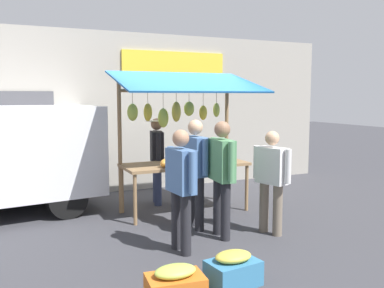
{
  "coord_description": "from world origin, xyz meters",
  "views": [
    {
      "loc": [
        2.97,
        6.78,
        2.07
      ],
      "look_at": [
        0.0,
        0.3,
        1.25
      ],
      "focal_mm": 39.69,
      "sensor_mm": 36.0,
      "label": 1
    }
  ],
  "objects_px": {
    "vendor_with_sunhat": "(157,154)",
    "shopper_with_shopping_bag": "(181,182)",
    "market_stall": "(183,125)",
    "produce_crate_side": "(175,284)",
    "produce_crate_near": "(233,270)",
    "shopper_in_striped_shirt": "(195,166)",
    "shopper_with_ponytail": "(222,170)",
    "shopper_in_grey_tee": "(271,176)"
  },
  "relations": [
    {
      "from": "vendor_with_sunhat",
      "to": "produce_crate_near",
      "type": "relative_size",
      "value": 2.76
    },
    {
      "from": "shopper_in_striped_shirt",
      "to": "shopper_with_shopping_bag",
      "type": "distance_m",
      "value": 1.03
    },
    {
      "from": "market_stall",
      "to": "shopper_with_ponytail",
      "type": "distance_m",
      "value": 1.63
    },
    {
      "from": "shopper_in_grey_tee",
      "to": "produce_crate_side",
      "type": "relative_size",
      "value": 2.5
    },
    {
      "from": "vendor_with_sunhat",
      "to": "produce_crate_near",
      "type": "height_order",
      "value": "vendor_with_sunhat"
    },
    {
      "from": "shopper_with_ponytail",
      "to": "vendor_with_sunhat",
      "type": "bearing_deg",
      "value": 9.66
    },
    {
      "from": "market_stall",
      "to": "shopper_in_grey_tee",
      "type": "distance_m",
      "value": 1.95
    },
    {
      "from": "produce_crate_side",
      "to": "produce_crate_near",
      "type": "bearing_deg",
      "value": -175.13
    },
    {
      "from": "vendor_with_sunhat",
      "to": "shopper_with_shopping_bag",
      "type": "relative_size",
      "value": 1.01
    },
    {
      "from": "shopper_in_grey_tee",
      "to": "vendor_with_sunhat",
      "type": "bearing_deg",
      "value": 4.52
    },
    {
      "from": "shopper_with_ponytail",
      "to": "produce_crate_near",
      "type": "xyz_separation_m",
      "value": [
        0.64,
        1.45,
        -0.82
      ]
    },
    {
      "from": "market_stall",
      "to": "shopper_with_shopping_bag",
      "type": "bearing_deg",
      "value": 65.73
    },
    {
      "from": "market_stall",
      "to": "shopper_with_shopping_bag",
      "type": "height_order",
      "value": "market_stall"
    },
    {
      "from": "vendor_with_sunhat",
      "to": "shopper_in_grey_tee",
      "type": "xyz_separation_m",
      "value": [
        -0.94,
        2.39,
        -0.09
      ]
    },
    {
      "from": "shopper_with_ponytail",
      "to": "produce_crate_near",
      "type": "height_order",
      "value": "shopper_with_ponytail"
    },
    {
      "from": "produce_crate_side",
      "to": "market_stall",
      "type": "bearing_deg",
      "value": -114.79
    },
    {
      "from": "shopper_in_striped_shirt",
      "to": "market_stall",
      "type": "bearing_deg",
      "value": -15.87
    },
    {
      "from": "vendor_with_sunhat",
      "to": "produce_crate_near",
      "type": "xyz_separation_m",
      "value": [
        0.45,
        3.67,
        -0.8
      ]
    },
    {
      "from": "shopper_in_grey_tee",
      "to": "shopper_with_ponytail",
      "type": "height_order",
      "value": "shopper_with_ponytail"
    },
    {
      "from": "vendor_with_sunhat",
      "to": "shopper_in_striped_shirt",
      "type": "relative_size",
      "value": 0.97
    },
    {
      "from": "shopper_in_striped_shirt",
      "to": "shopper_with_ponytail",
      "type": "height_order",
      "value": "shopper_with_ponytail"
    },
    {
      "from": "market_stall",
      "to": "shopper_in_striped_shirt",
      "type": "distance_m",
      "value": 1.16
    },
    {
      "from": "vendor_with_sunhat",
      "to": "shopper_in_striped_shirt",
      "type": "xyz_separation_m",
      "value": [
        -0.02,
        1.69,
        0.02
      ]
    },
    {
      "from": "produce_crate_side",
      "to": "vendor_with_sunhat",
      "type": "bearing_deg",
      "value": -107.26
    },
    {
      "from": "market_stall",
      "to": "vendor_with_sunhat",
      "type": "relative_size",
      "value": 1.52
    },
    {
      "from": "shopper_in_striped_shirt",
      "to": "shopper_with_shopping_bag",
      "type": "relative_size",
      "value": 1.04
    },
    {
      "from": "shopper_with_ponytail",
      "to": "produce_crate_side",
      "type": "relative_size",
      "value": 2.75
    },
    {
      "from": "shopper_in_grey_tee",
      "to": "shopper_in_striped_shirt",
      "type": "bearing_deg",
      "value": 35.8
    },
    {
      "from": "shopper_in_grey_tee",
      "to": "produce_crate_side",
      "type": "xyz_separation_m",
      "value": [
        2.1,
        1.35,
        -0.72
      ]
    },
    {
      "from": "shopper_with_shopping_bag",
      "to": "market_stall",
      "type": "bearing_deg",
      "value": -28.82
    },
    {
      "from": "shopper_with_shopping_bag",
      "to": "produce_crate_near",
      "type": "bearing_deg",
      "value": -178.24
    },
    {
      "from": "shopper_with_shopping_bag",
      "to": "produce_crate_near",
      "type": "xyz_separation_m",
      "value": [
        -0.13,
        1.15,
        -0.77
      ]
    },
    {
      "from": "shopper_in_grey_tee",
      "to": "shopper_in_striped_shirt",
      "type": "relative_size",
      "value": 0.91
    },
    {
      "from": "vendor_with_sunhat",
      "to": "shopper_with_shopping_bag",
      "type": "xyz_separation_m",
      "value": [
        0.58,
        2.52,
        -0.03
      ]
    },
    {
      "from": "market_stall",
      "to": "shopper_in_grey_tee",
      "type": "relative_size",
      "value": 1.61
    },
    {
      "from": "shopper_in_grey_tee",
      "to": "shopper_with_ponytail",
      "type": "relative_size",
      "value": 0.91
    },
    {
      "from": "vendor_with_sunhat",
      "to": "shopper_with_ponytail",
      "type": "height_order",
      "value": "shopper_with_ponytail"
    },
    {
      "from": "produce_crate_near",
      "to": "produce_crate_side",
      "type": "relative_size",
      "value": 0.96
    },
    {
      "from": "market_stall",
      "to": "shopper_with_ponytail",
      "type": "relative_size",
      "value": 1.47
    },
    {
      "from": "market_stall",
      "to": "produce_crate_near",
      "type": "relative_size",
      "value": 4.2
    },
    {
      "from": "vendor_with_sunhat",
      "to": "shopper_with_shopping_bag",
      "type": "bearing_deg",
      "value": 1.1
    },
    {
      "from": "shopper_with_shopping_bag",
      "to": "produce_crate_near",
      "type": "relative_size",
      "value": 2.74
    }
  ]
}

